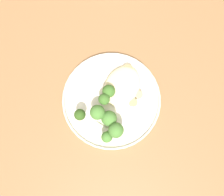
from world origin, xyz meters
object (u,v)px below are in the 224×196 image
Objects in this scene: seared_scallop_front_small at (139,95)px; broccoli_floret_center_pile at (107,137)px; broccoli_floret_right_tilted at (80,115)px; broccoli_floret_beside_noodles at (109,118)px; seared_scallop_rear_pale at (128,77)px; broccoli_floret_tall_stalk at (104,99)px; seared_scallop_large_seared at (127,84)px; seared_scallop_left_edge at (125,94)px; dinner_plate at (112,99)px; seared_scallop_half_hidden at (128,70)px; broccoli_floret_left_leaning at (97,112)px; broccoli_floret_front_edge at (109,91)px; seared_scallop_right_edge at (133,103)px; seared_scallop_tiny_bay at (115,80)px; broccoli_floret_small_sprig at (116,130)px.

broccoli_floret_center_pile is at bearing 172.77° from seared_scallop_front_small.
broccoli_floret_center_pile is at bearing -98.86° from broccoli_floret_right_tilted.
broccoli_floret_beside_noodles is at bearing 159.32° from seared_scallop_front_small.
broccoli_floret_tall_stalk is at bearing 166.49° from seared_scallop_rear_pale.
seared_scallop_large_seared is 1.12× the size of seared_scallop_left_edge.
dinner_plate is 8.72× the size of seared_scallop_half_hidden.
broccoli_floret_beside_noodles is (-0.15, -0.03, 0.02)m from seared_scallop_half_hidden.
seared_scallop_rear_pale is 0.64× the size of broccoli_floret_beside_noodles.
broccoli_floret_beside_noodles is 1.01× the size of broccoli_floret_tall_stalk.
seared_scallop_half_hidden is 0.16m from broccoli_floret_left_leaning.
seared_scallop_left_edge is at bearing -156.43° from seared_scallop_half_hidden.
broccoli_floret_tall_stalk is (-0.08, 0.03, 0.02)m from seared_scallop_large_seared.
seared_scallop_left_edge is 0.14m from broccoli_floret_right_tilted.
broccoli_floret_front_edge reaches higher than broccoli_floret_center_pile.
seared_scallop_right_edge is 0.90× the size of seared_scallop_left_edge.
seared_scallop_left_edge is at bearing 118.48° from seared_scallop_front_small.
seared_scallop_right_edge is at bearing -133.16° from seared_scallop_large_seared.
broccoli_floret_front_edge is at bearing -19.68° from broccoli_floret_right_tilted.
broccoli_floret_right_tilted reaches higher than seared_scallop_large_seared.
seared_scallop_tiny_bay is 0.91× the size of seared_scallop_large_seared.
broccoli_floret_small_sprig is at bearing -162.78° from seared_scallop_rear_pale.
broccoli_floret_right_tilted is (-0.07, 0.04, -0.00)m from broccoli_floret_tall_stalk.
dinner_plate is 8.37× the size of seared_scallop_rear_pale.
seared_scallop_front_small is 0.51× the size of broccoli_floret_center_pile.
broccoli_floret_right_tilted is at bearing 152.73° from broccoli_floret_tall_stalk.
broccoli_floret_beside_noodles is 0.04m from broccoli_floret_small_sprig.
broccoli_floret_front_edge is at bearing 97.63° from seared_scallop_right_edge.
dinner_plate is 0.06m from seared_scallop_right_edge.
broccoli_floret_center_pile is (-0.15, 0.02, 0.02)m from seared_scallop_front_small.
broccoli_floret_left_leaning reaches higher than seared_scallop_front_small.
seared_scallop_rear_pale is 0.18m from broccoli_floret_right_tilted.
broccoli_floret_small_sprig is at bearing -128.97° from broccoli_floret_tall_stalk.
broccoli_floret_right_tilted reaches higher than dinner_plate.
seared_scallop_tiny_bay reaches higher than seared_scallop_front_small.
broccoli_floret_small_sprig is at bearing -139.63° from broccoli_floret_front_edge.
seared_scallop_right_edge is at bearing -7.61° from broccoli_floret_center_pile.
seared_scallop_front_small is 0.84× the size of seared_scallop_tiny_bay.
seared_scallop_left_edge is 0.09m from broccoli_floret_beside_noodles.
seared_scallop_right_edge is at bearing -25.66° from broccoli_floret_beside_noodles.
broccoli_floret_right_tilted is at bearing 160.32° from broccoli_floret_front_edge.
broccoli_floret_small_sprig is at bearing -149.04° from seared_scallop_tiny_bay.
broccoli_floret_small_sprig is (-0.08, -0.07, 0.01)m from broccoli_floret_front_edge.
broccoli_floret_left_leaning reaches higher than seared_scallop_left_edge.
seared_scallop_right_edge is 0.12m from broccoli_floret_center_pile.
broccoli_floret_beside_noodles reaches higher than seared_scallop_half_hidden.
broccoli_floret_small_sprig reaches higher than dinner_plate.
dinner_plate is at bearing 173.76° from seared_scallop_rear_pale.
seared_scallop_large_seared is at bearing -77.38° from seared_scallop_tiny_bay.
seared_scallop_rear_pale is (0.03, -0.03, -0.00)m from seared_scallop_tiny_bay.
dinner_plate is 4.56× the size of broccoli_floret_left_leaning.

